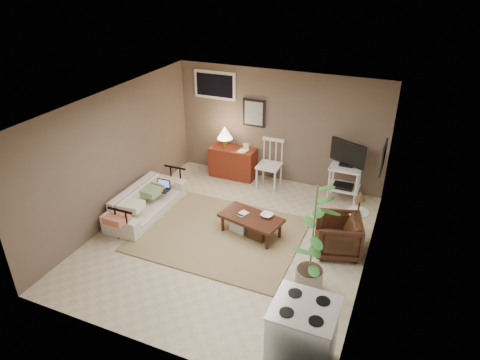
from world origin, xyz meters
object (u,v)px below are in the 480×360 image
at_px(spindle_chair, 269,166).
at_px(tv_stand, 346,170).
at_px(sofa, 146,197).
at_px(red_console, 232,160).
at_px(side_table, 358,211).
at_px(potted_plant, 313,236).
at_px(armchair, 338,234).
at_px(stove, 302,337).
at_px(coffee_table, 251,224).

distance_m(spindle_chair, tv_stand, 1.57).
bearing_deg(tv_stand, sofa, -149.65).
distance_m(sofa, tv_stand, 3.86).
relative_size(red_console, side_table, 1.21).
relative_size(spindle_chair, potted_plant, 0.59).
relative_size(armchair, potted_plant, 0.41).
distance_m(spindle_chair, armchair, 2.51).
bearing_deg(stove, armchair, 91.50).
distance_m(side_table, stove, 2.87).
bearing_deg(sofa, red_console, -22.14).
xyz_separation_m(spindle_chair, side_table, (2.02, -1.29, 0.11)).
bearing_deg(tv_stand, coffee_table, -124.20).
xyz_separation_m(coffee_table, red_console, (-1.22, 1.98, 0.18)).
xyz_separation_m(coffee_table, spindle_chair, (-0.31, 1.85, 0.26)).
bearing_deg(side_table, spindle_chair, 147.57).
bearing_deg(armchair, tv_stand, 171.81).
xyz_separation_m(armchair, potted_plant, (-0.20, -1.05, 0.58)).
relative_size(sofa, tv_stand, 1.44).
xyz_separation_m(sofa, tv_stand, (3.32, 1.95, 0.31)).
height_order(tv_stand, stove, tv_stand).
height_order(spindle_chair, stove, spindle_chair).
relative_size(side_table, armchair, 1.34).
bearing_deg(potted_plant, armchair, 79.50).
relative_size(coffee_table, potted_plant, 0.66).
xyz_separation_m(tv_stand, side_table, (0.46, -1.28, -0.08)).
bearing_deg(stove, spindle_chair, 114.22).
distance_m(coffee_table, armchair, 1.50).
distance_m(coffee_table, tv_stand, 2.27).
bearing_deg(sofa, side_table, -80.08).
height_order(red_console, potted_plant, potted_plant).
relative_size(spindle_chair, armchair, 1.44).
bearing_deg(red_console, spindle_chair, -8.35).
bearing_deg(red_console, side_table, -25.80).
xyz_separation_m(red_console, potted_plant, (2.52, -2.94, 0.54)).
height_order(side_table, armchair, side_table).
height_order(red_console, spindle_chair, red_console).
height_order(red_console, tv_stand, tv_stand).
bearing_deg(side_table, stove, -93.13).
bearing_deg(side_table, tv_stand, 109.73).
relative_size(red_console, potted_plant, 0.66).
relative_size(spindle_chair, side_table, 1.08).
bearing_deg(stove, coffee_table, 124.03).
bearing_deg(sofa, potted_plant, -104.21).
relative_size(armchair, stove, 0.75).
bearing_deg(side_table, potted_plant, -105.33).
xyz_separation_m(coffee_table, sofa, (-2.07, -0.10, 0.13)).
bearing_deg(potted_plant, coffee_table, 143.67).
bearing_deg(potted_plant, spindle_chair, 119.87).
bearing_deg(spindle_chair, coffee_table, -80.46).
relative_size(red_console, armchair, 1.62).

